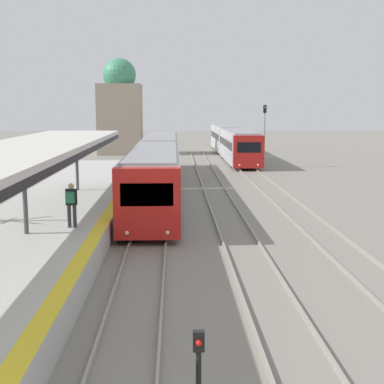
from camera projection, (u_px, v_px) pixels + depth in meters
platform_canopy at (24, 150)px, 18.51m from camera, size 4.00×25.41×3.09m
person_on_platform at (71, 202)px, 19.78m from camera, size 0.40×0.40×1.66m
train_near at (158, 163)px, 35.35m from camera, size 2.66×29.62×3.22m
train_far at (231, 141)px, 59.21m from camera, size 2.65×28.15×3.18m
signal_post_near at (199, 365)px, 9.19m from camera, size 0.20×0.21×1.66m
signal_mast_far at (264, 129)px, 48.30m from camera, size 0.28×0.29×5.63m
distant_domed_building at (120, 110)px, 62.25m from camera, size 4.96×4.96×11.03m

